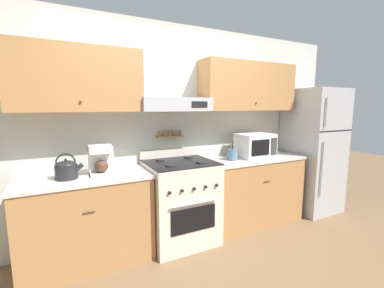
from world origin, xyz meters
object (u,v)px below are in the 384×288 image
Objects in this scene: refrigerator at (313,150)px; stove_range at (180,201)px; microwave at (255,146)px; utensil_crock at (232,154)px; tea_kettle at (66,169)px; coffee_maker at (101,160)px.

stove_range is at bearing 179.50° from refrigerator.
microwave reaches higher than utensil_crock.
coffee_maker reaches higher than tea_kettle.
utensil_crock is at bearing -177.35° from microwave.
stove_range is 1.26m from microwave.
refrigerator is at bearing -0.50° from stove_range.
refrigerator is 7.14× the size of tea_kettle.
refrigerator is at bearing -1.79° from utensil_crock.
microwave is (1.97, -0.01, 0.01)m from coffee_maker.
utensil_crock is (1.59, -0.02, -0.07)m from coffee_maker.
stove_range is at bearing -1.29° from tea_kettle.
tea_kettle is at bearing 179.23° from refrigerator.
refrigerator is 6.18× the size of coffee_maker.
tea_kettle is 2.28m from microwave.
tea_kettle is (-1.16, 0.03, 0.51)m from stove_range.
stove_range is 0.89m from utensil_crock.
coffee_maker is (-0.85, 0.05, 0.56)m from stove_range.
refrigerator reaches higher than stove_range.
coffee_maker is at bearing 176.66° from stove_range.
microwave is 1.61× the size of utensil_crock.
utensil_crock is at bearing -0.84° from coffee_maker.
stove_range is at bearing -177.96° from utensil_crock.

